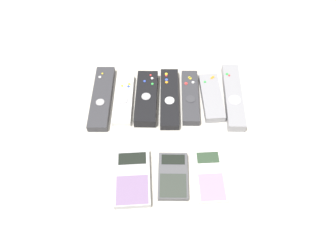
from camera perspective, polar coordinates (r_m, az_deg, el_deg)
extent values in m
plane|color=beige|center=(0.83, 0.07, -2.77)|extent=(3.00, 3.00, 0.00)
cube|color=#333338|center=(0.92, -11.44, 4.88)|extent=(0.06, 0.22, 0.02)
cylinder|color=#99999E|center=(0.90, -11.74, 4.09)|extent=(0.02, 0.02, 0.00)
cylinder|color=yellow|center=(0.97, -11.35, 8.94)|extent=(0.01, 0.01, 0.00)
cylinder|color=silver|center=(0.96, -11.78, 8.34)|extent=(0.01, 0.01, 0.00)
cube|color=white|center=(0.91, -7.72, 4.62)|extent=(0.05, 0.17, 0.02)
cylinder|color=#99999E|center=(0.90, -7.84, 4.46)|extent=(0.03, 0.03, 0.00)
cylinder|color=yellow|center=(0.93, -6.76, 7.27)|extent=(0.01, 0.01, 0.00)
cylinder|color=yellow|center=(0.93, -7.99, 6.94)|extent=(0.01, 0.01, 0.00)
cylinder|color=blue|center=(0.93, -6.89, 6.86)|extent=(0.01, 0.01, 0.00)
cube|color=black|center=(0.90, -3.77, 4.89)|extent=(0.06, 0.18, 0.03)
cylinder|color=#99999E|center=(0.89, -3.85, 5.16)|extent=(0.02, 0.02, 0.00)
cylinder|color=red|center=(0.94, -3.05, 8.83)|extent=(0.01, 0.01, 0.00)
cylinder|color=silver|center=(0.93, -2.78, 8.30)|extent=(0.01, 0.01, 0.00)
cylinder|color=blue|center=(0.92, -4.10, 7.79)|extent=(0.01, 0.01, 0.00)
cylinder|color=green|center=(0.91, -2.74, 7.34)|extent=(0.01, 0.01, 0.00)
cube|color=black|center=(0.90, 0.26, 4.89)|extent=(0.05, 0.20, 0.02)
cylinder|color=silver|center=(0.88, 0.27, 4.47)|extent=(0.03, 0.03, 0.00)
cylinder|color=yellow|center=(0.95, -0.39, 9.05)|extent=(0.01, 0.01, 0.00)
cylinder|color=red|center=(0.94, -0.24, 8.76)|extent=(0.01, 0.01, 0.00)
cylinder|color=blue|center=(0.93, -0.40, 8.05)|extent=(0.01, 0.01, 0.00)
cylinder|color=orange|center=(0.93, 0.06, 7.62)|extent=(0.01, 0.01, 0.00)
cube|color=#333338|center=(0.91, 3.89, 5.06)|extent=(0.05, 0.18, 0.02)
cylinder|color=#38383D|center=(0.89, 3.96, 4.72)|extent=(0.03, 0.03, 0.00)
cylinder|color=yellow|center=(0.94, 3.90, 8.27)|extent=(0.01, 0.01, 0.00)
cylinder|color=red|center=(0.92, 3.16, 7.39)|extent=(0.01, 0.01, 0.00)
cylinder|color=silver|center=(0.93, 4.38, 7.59)|extent=(0.01, 0.01, 0.00)
cylinder|color=yellow|center=(0.94, 3.74, 8.42)|extent=(0.01, 0.01, 0.00)
cube|color=gray|center=(0.91, 7.58, 4.96)|extent=(0.06, 0.16, 0.02)
cylinder|color=orange|center=(0.95, 7.61, 8.28)|extent=(0.01, 0.01, 0.00)
cylinder|color=green|center=(0.93, 6.45, 7.65)|extent=(0.01, 0.01, 0.00)
cylinder|color=orange|center=(0.95, 7.88, 8.46)|extent=(0.01, 0.01, 0.00)
cube|color=gray|center=(0.92, 11.27, 5.08)|extent=(0.06, 0.22, 0.03)
cylinder|color=silver|center=(0.90, 11.54, 4.49)|extent=(0.03, 0.03, 0.00)
cylinder|color=green|center=(0.96, 10.24, 8.89)|extent=(0.01, 0.01, 0.00)
cylinder|color=red|center=(0.95, 10.61, 8.66)|extent=(0.01, 0.01, 0.00)
cube|color=#B2B2B7|center=(0.78, -6.21, -9.04)|extent=(0.09, 0.14, 0.02)
cube|color=black|center=(0.80, -6.26, -5.64)|extent=(0.07, 0.03, 0.00)
cube|color=slate|center=(0.76, -6.27, -10.97)|extent=(0.07, 0.07, 0.00)
cube|color=#4C4C51|center=(0.78, 0.89, -8.70)|extent=(0.07, 0.12, 0.01)
cube|color=black|center=(0.79, 0.90, -5.84)|extent=(0.06, 0.03, 0.00)
cube|color=#303730|center=(0.76, 0.89, -10.30)|extent=(0.06, 0.06, 0.00)
cube|color=silver|center=(0.79, 7.33, -8.60)|extent=(0.07, 0.14, 0.01)
cube|color=#2D422D|center=(0.80, 6.96, -5.47)|extent=(0.05, 0.03, 0.00)
cube|color=#A77EA6|center=(0.77, 7.67, -10.46)|extent=(0.06, 0.07, 0.00)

